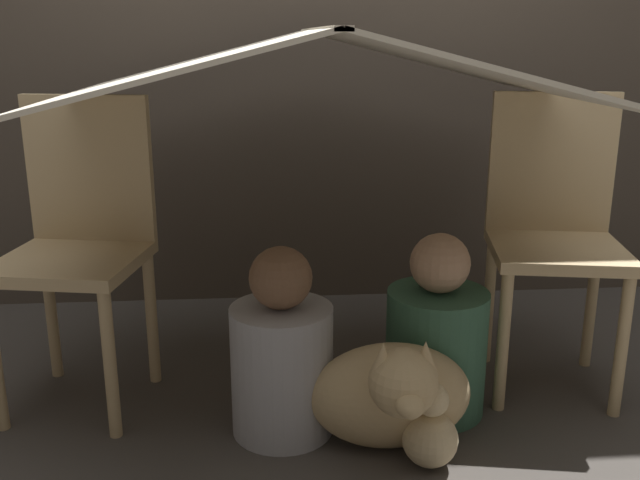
{
  "coord_description": "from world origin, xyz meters",
  "views": [
    {
      "loc": [
        -0.16,
        -1.9,
        1.1
      ],
      "look_at": [
        0.0,
        0.13,
        0.51
      ],
      "focal_mm": 40.0,
      "sensor_mm": 36.0,
      "label": 1
    }
  ],
  "objects": [
    {
      "name": "plush_toy",
      "position": [
        0.26,
        -0.27,
        0.09
      ],
      "size": [
        0.15,
        0.15,
        0.23
      ],
      "color": "beige",
      "rests_on": "ground_plane"
    },
    {
      "name": "sheet_canopy",
      "position": [
        0.0,
        0.13,
        1.02
      ],
      "size": [
        1.47,
        1.21,
        0.2
      ],
      "color": "silver"
    },
    {
      "name": "chair_right",
      "position": [
        0.75,
        0.21,
        0.52
      ],
      "size": [
        0.46,
        0.46,
        0.93
      ],
      "rotation": [
        0.0,
        0.0,
        -0.18
      ],
      "color": "#D1B27F",
      "rests_on": "ground_plane"
    },
    {
      "name": "ground_plane",
      "position": [
        0.0,
        0.0,
        0.0
      ],
      "size": [
        8.8,
        8.8,
        0.0
      ],
      "primitive_type": "plane",
      "color": "#47423D"
    },
    {
      "name": "dog",
      "position": [
        0.17,
        -0.2,
        0.17
      ],
      "size": [
        0.44,
        0.4,
        0.38
      ],
      "color": "tan",
      "rests_on": "ground_plane"
    },
    {
      "name": "chair_left",
      "position": [
        -0.72,
        0.21,
        0.52
      ],
      "size": [
        0.46,
        0.46,
        0.93
      ],
      "rotation": [
        0.0,
        0.0,
        -0.19
      ],
      "color": "#D1B27F",
      "rests_on": "ground_plane"
    },
    {
      "name": "person_front",
      "position": [
        -0.12,
        -0.07,
        0.23
      ],
      "size": [
        0.29,
        0.29,
        0.55
      ],
      "color": "#B2B2B7",
      "rests_on": "ground_plane"
    },
    {
      "name": "person_second",
      "position": [
        0.34,
        0.01,
        0.23
      ],
      "size": [
        0.3,
        0.3,
        0.55
      ],
      "color": "#38664C",
      "rests_on": "ground_plane"
    }
  ]
}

